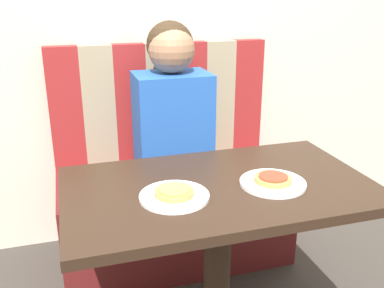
{
  "coord_description": "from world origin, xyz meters",
  "views": [
    {
      "loc": [
        -0.48,
        -1.26,
        1.33
      ],
      "look_at": [
        0.0,
        0.32,
        0.73
      ],
      "focal_mm": 40.0,
      "sensor_mm": 36.0,
      "label": 1
    }
  ],
  "objects_px": {
    "plate_right": "(273,183)",
    "pizza_right": "(273,179)",
    "pizza_left": "(174,192)",
    "person": "(172,102)",
    "plate_left": "(174,196)"
  },
  "relations": [
    {
      "from": "person",
      "to": "pizza_left",
      "type": "distance_m",
      "value": 0.74
    },
    {
      "from": "plate_right",
      "to": "pizza_left",
      "type": "height_order",
      "value": "pizza_left"
    },
    {
      "from": "plate_right",
      "to": "pizza_right",
      "type": "height_order",
      "value": "pizza_right"
    },
    {
      "from": "plate_left",
      "to": "pizza_right",
      "type": "height_order",
      "value": "pizza_right"
    },
    {
      "from": "person",
      "to": "plate_left",
      "type": "height_order",
      "value": "person"
    },
    {
      "from": "pizza_left",
      "to": "pizza_right",
      "type": "distance_m",
      "value": 0.35
    },
    {
      "from": "pizza_left",
      "to": "person",
      "type": "bearing_deg",
      "value": 76.23
    },
    {
      "from": "person",
      "to": "pizza_right",
      "type": "height_order",
      "value": "person"
    },
    {
      "from": "person",
      "to": "plate_right",
      "type": "xyz_separation_m",
      "value": [
        0.17,
        -0.71,
        -0.13
      ]
    },
    {
      "from": "person",
      "to": "plate_left",
      "type": "relative_size",
      "value": 3.25
    },
    {
      "from": "plate_left",
      "to": "plate_right",
      "type": "distance_m",
      "value": 0.35
    },
    {
      "from": "plate_left",
      "to": "pizza_left",
      "type": "bearing_deg",
      "value": 0.0
    },
    {
      "from": "plate_right",
      "to": "pizza_left",
      "type": "distance_m",
      "value": 0.35
    },
    {
      "from": "plate_right",
      "to": "pizza_right",
      "type": "distance_m",
      "value": 0.02
    },
    {
      "from": "plate_right",
      "to": "pizza_right",
      "type": "bearing_deg",
      "value": 180.0
    }
  ]
}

